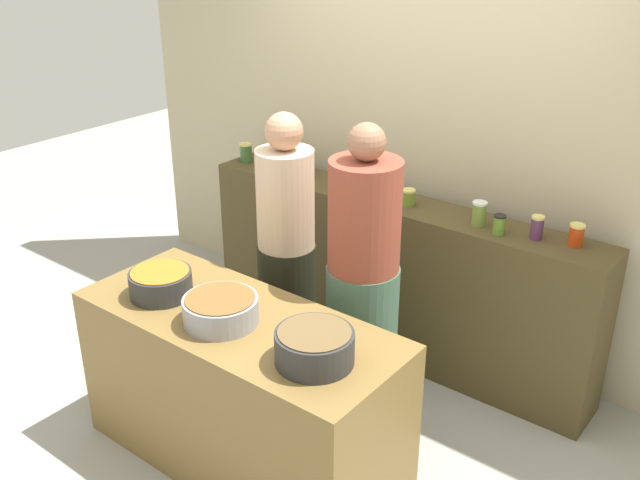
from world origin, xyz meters
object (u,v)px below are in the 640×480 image
Objects in this scene: preserve_jar_1 at (291,166)px; cooking_pot_center at (221,310)px; preserve_jar_0 at (246,153)px; preserve_jar_8 at (576,235)px; cook_with_tongs at (287,268)px; preserve_jar_2 at (304,168)px; preserve_jar_4 at (408,197)px; preserve_jar_6 at (499,225)px; cook_in_cap at (362,297)px; preserve_jar_3 at (344,182)px; preserve_jar_5 at (479,213)px; cooking_pot_right at (314,347)px; cooking_pot_left at (161,283)px; preserve_jar_7 at (537,227)px.

cooking_pot_center is (0.78, -1.45, -0.17)m from preserve_jar_1.
preserve_jar_0 reaches higher than cooking_pot_center.
preserve_jar_8 is (1.92, 0.07, 0.00)m from preserve_jar_1.
preserve_jar_0 is at bearing 144.12° from cook_with_tongs.
cook_with_tongs is at bearing -58.11° from preserve_jar_2.
preserve_jar_2 is at bearing -179.75° from preserve_jar_4.
cook_in_cap is at bearing -123.67° from preserve_jar_6.
preserve_jar_3 is 0.06× the size of cook_in_cap.
cook_in_cap is at bearing -25.43° from preserve_jar_0.
preserve_jar_4 is 1.01m from preserve_jar_8.
preserve_jar_5 reaches higher than cooking_pot_right.
preserve_jar_0 is 2.29m from cooking_pot_right.
preserve_jar_0 is 1.66m from cooking_pot_left.
preserve_jar_0 reaches higher than cooking_pot_left.
cooking_pot_left is at bearing -80.58° from preserve_jar_2.
preserve_jar_4 is at bearing 61.95° from cook_with_tongs.
preserve_jar_4 is (0.46, 0.04, -0.01)m from preserve_jar_3.
cooking_pot_left is (0.35, -1.45, -0.16)m from preserve_jar_1.
preserve_jar_6 reaches higher than cooking_pot_center.
cooking_pot_left is at bearing -135.98° from preserve_jar_8.
preserve_jar_2 is at bearing 114.76° from cooking_pot_center.
cooking_pot_left reaches higher than cooking_pot_center.
preserve_jar_7 is 0.37× the size of cooking_pot_center.
preserve_jar_1 is 0.32× the size of cooking_pot_center.
preserve_jar_8 is 1.91m from cooking_pot_center.
cooking_pot_center is at bearing -95.16° from preserve_jar_4.
cooking_pot_right is at bearing -73.53° from preserve_jar_4.
preserve_jar_3 is 0.93m from preserve_jar_5.
preserve_jar_2 is at bearing 143.79° from cook_in_cap.
preserve_jar_4 is at bearing 106.47° from cooking_pot_right.
preserve_jar_3 is at bearing 97.11° from cook_with_tongs.
preserve_jar_0 is 1.10× the size of preserve_jar_8.
preserve_jar_4 is 0.47m from preserve_jar_5.
cook_with_tongs is (0.96, -0.69, -0.33)m from preserve_jar_0.
preserve_jar_3 is at bearing 122.01° from cooking_pot_right.
cook_in_cap is at bearing -130.65° from preserve_jar_7.
preserve_jar_1 is at bearing -178.85° from preserve_jar_4.
preserve_jar_6 is at bearing 82.26° from cooking_pot_right.
preserve_jar_2 is at bearing 121.89° from cook_with_tongs.
preserve_jar_1 is 1.33m from cook_in_cap.
preserve_jar_7 is 0.38× the size of cooking_pot_right.
preserve_jar_3 is 0.74m from cook_with_tongs.
preserve_jar_2 is 0.81m from preserve_jar_4.
preserve_jar_0 is 0.42m from preserve_jar_1.
cooking_pot_right is (1.24, -1.45, -0.16)m from preserve_jar_2.
preserve_jar_2 is (0.53, 0.00, 0.00)m from preserve_jar_0.
cooking_pot_right is 0.21× the size of cook_with_tongs.
preserve_jar_8 is at bearing 53.16° from cooking_pot_center.
preserve_jar_0 is 1.90m from cooking_pot_center.
preserve_jar_2 reaches higher than cooking_pot_left.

